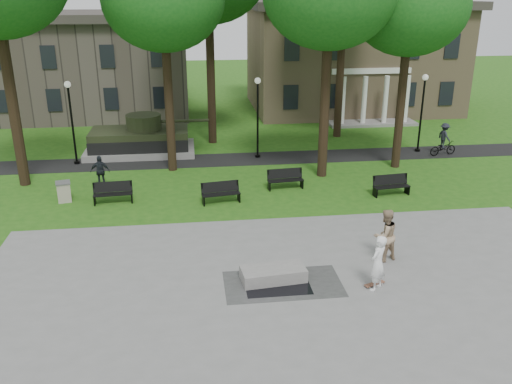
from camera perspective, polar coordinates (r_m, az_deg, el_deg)
ground at (r=21.07m, az=3.09°, el=-6.06°), size 120.00×120.00×0.00m
plaza at (r=16.85m, az=6.14°, el=-13.60°), size 22.00×16.00×0.02m
footpath at (r=32.13m, az=-0.65°, el=3.51°), size 44.00×2.60×0.01m
building_right at (r=46.79m, az=9.92°, el=14.04°), size 17.00×12.00×8.60m
building_left at (r=46.02m, az=-16.92°, el=12.44°), size 15.00×10.00×7.20m
tree_3 at (r=30.28m, az=15.92°, el=18.26°), size 6.00×6.00×11.19m
lamp_left at (r=32.20m, az=-18.87°, el=7.57°), size 0.36×0.36×4.73m
lamp_mid at (r=31.78m, az=0.18°, el=8.51°), size 0.36×0.36×4.73m
lamp_right at (r=34.48m, az=17.09°, el=8.57°), size 0.36×0.36×4.73m
tank_monument at (r=33.77m, az=-12.05°, el=5.40°), size 7.45×3.40×2.40m
puddle at (r=18.53m, az=2.35°, el=-9.99°), size 2.20×1.20×0.00m
concrete_block at (r=18.86m, az=1.83°, el=-8.62°), size 2.29×1.22×0.45m
skateboard at (r=19.05m, az=12.36°, el=-9.47°), size 0.80×0.47×0.07m
skateboarder at (r=18.37m, az=12.69°, el=-7.32°), size 0.84×0.83×1.96m
friend_watching at (r=20.36m, az=13.42°, el=-4.45°), size 1.17×1.04×2.00m
pedestrian_walker at (r=28.40m, az=-16.10°, el=2.10°), size 0.99×0.45×1.65m
cyclist at (r=34.55m, az=19.14°, el=4.98°), size 1.84×1.08×1.98m
park_bench_0 at (r=26.22m, az=-14.81°, el=-0.01°), size 1.83×0.64×1.00m
park_bench_1 at (r=25.42m, az=-3.71°, el=0.00°), size 1.85×0.79×1.00m
park_bench_2 at (r=27.23m, az=3.10°, el=1.44°), size 1.83×0.67×1.00m
park_bench_3 at (r=27.14m, az=14.03°, el=0.76°), size 1.84×0.72×1.00m
trash_bin at (r=27.09m, az=-19.57°, el=0.05°), size 0.79×0.79×0.96m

